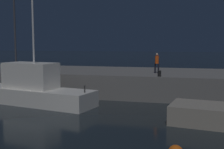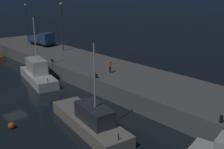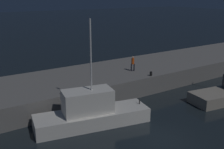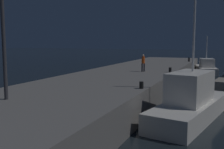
{
  "view_description": "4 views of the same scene",
  "coord_description": "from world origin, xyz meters",
  "px_view_note": "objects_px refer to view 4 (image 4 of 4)",
  "views": [
    {
      "loc": [
        8.03,
        -14.97,
        4.67
      ],
      "look_at": [
        1.5,
        10.23,
        1.91
      ],
      "focal_mm": 46.53,
      "sensor_mm": 36.0,
      "label": 1
    },
    {
      "loc": [
        31.06,
        -11.83,
        12.34
      ],
      "look_at": [
        5.15,
        11.52,
        1.66
      ],
      "focal_mm": 43.86,
      "sensor_mm": 36.0,
      "label": 2
    },
    {
      "loc": [
        -13.82,
        -13.78,
        10.92
      ],
      "look_at": [
        2.41,
        10.77,
        2.16
      ],
      "focal_mm": 44.11,
      "sensor_mm": 36.0,
      "label": 3
    },
    {
      "loc": [
        -21.95,
        3.22,
        5.15
      ],
      "look_at": [
        2.08,
        13.03,
        2.04
      ],
      "focal_mm": 44.16,
      "sensor_mm": 36.0,
      "label": 4
    }
  ],
  "objects_px": {
    "fishing_trawler_green": "(206,68)",
    "lamp_post_east": "(2,7)",
    "bollard_west": "(141,85)",
    "dockworker": "(143,62)",
    "fishing_boat_white": "(191,102)",
    "bollard_central": "(170,70)",
    "bollard_east": "(189,60)"
  },
  "relations": [
    {
      "from": "dockworker",
      "to": "bollard_east",
      "type": "bearing_deg",
      "value": -9.1
    },
    {
      "from": "dockworker",
      "to": "bollard_west",
      "type": "xyz_separation_m",
      "value": [
        -10.08,
        -2.74,
        -0.78
      ]
    },
    {
      "from": "fishing_trawler_green",
      "to": "bollard_central",
      "type": "relative_size",
      "value": 18.77
    },
    {
      "from": "dockworker",
      "to": "bollard_west",
      "type": "relative_size",
      "value": 3.83
    },
    {
      "from": "fishing_trawler_green",
      "to": "lamp_post_east",
      "type": "xyz_separation_m",
      "value": [
        -36.06,
        8.02,
        6.09
      ]
    },
    {
      "from": "fishing_trawler_green",
      "to": "bollard_west",
      "type": "xyz_separation_m",
      "value": [
        -30.03,
        2.27,
        1.45
      ]
    },
    {
      "from": "fishing_boat_white",
      "to": "bollard_east",
      "type": "relative_size",
      "value": 16.78
    },
    {
      "from": "fishing_trawler_green",
      "to": "bollard_west",
      "type": "bearing_deg",
      "value": 175.68
    },
    {
      "from": "lamp_post_east",
      "to": "bollard_west",
      "type": "relative_size",
      "value": 18.04
    },
    {
      "from": "lamp_post_east",
      "to": "dockworker",
      "type": "distance_m",
      "value": 16.84
    },
    {
      "from": "fishing_boat_white",
      "to": "lamp_post_east",
      "type": "distance_m",
      "value": 12.76
    },
    {
      "from": "fishing_boat_white",
      "to": "dockworker",
      "type": "height_order",
      "value": "fishing_boat_white"
    },
    {
      "from": "bollard_west",
      "to": "bollard_central",
      "type": "relative_size",
      "value": 0.97
    },
    {
      "from": "dockworker",
      "to": "bollard_central",
      "type": "height_order",
      "value": "dockworker"
    },
    {
      "from": "fishing_trawler_green",
      "to": "dockworker",
      "type": "xyz_separation_m",
      "value": [
        -19.95,
        5.01,
        2.23
      ]
    },
    {
      "from": "fishing_boat_white",
      "to": "fishing_trawler_green",
      "type": "height_order",
      "value": "fishing_boat_white"
    },
    {
      "from": "fishing_trawler_green",
      "to": "bollard_central",
      "type": "xyz_separation_m",
      "value": [
        -19.46,
        2.31,
        1.46
      ]
    },
    {
      "from": "bollard_west",
      "to": "bollard_east",
      "type": "height_order",
      "value": "bollard_east"
    },
    {
      "from": "dockworker",
      "to": "bollard_central",
      "type": "relative_size",
      "value": 3.72
    },
    {
      "from": "lamp_post_east",
      "to": "bollard_east",
      "type": "xyz_separation_m",
      "value": [
        32.71,
        -5.67,
        -4.56
      ]
    },
    {
      "from": "lamp_post_east",
      "to": "bollard_east",
      "type": "bearing_deg",
      "value": -9.83
    },
    {
      "from": "lamp_post_east",
      "to": "bollard_west",
      "type": "bearing_deg",
      "value": -43.62
    },
    {
      "from": "lamp_post_east",
      "to": "bollard_central",
      "type": "xyz_separation_m",
      "value": [
        16.6,
        -5.7,
        -4.63
      ]
    },
    {
      "from": "dockworker",
      "to": "fishing_trawler_green",
      "type": "bearing_deg",
      "value": -14.09
    },
    {
      "from": "fishing_trawler_green",
      "to": "dockworker",
      "type": "bearing_deg",
      "value": 165.91
    },
    {
      "from": "fishing_boat_white",
      "to": "lamp_post_east",
      "type": "height_order",
      "value": "lamp_post_east"
    },
    {
      "from": "dockworker",
      "to": "fishing_boat_white",
      "type": "bearing_deg",
      "value": -146.91
    },
    {
      "from": "fishing_boat_white",
      "to": "bollard_west",
      "type": "bearing_deg",
      "value": 110.56
    },
    {
      "from": "bollard_west",
      "to": "bollard_central",
      "type": "xyz_separation_m",
      "value": [
        10.57,
        0.05,
        0.01
      ]
    },
    {
      "from": "lamp_post_east",
      "to": "bollard_central",
      "type": "height_order",
      "value": "lamp_post_east"
    },
    {
      "from": "fishing_trawler_green",
      "to": "bollard_east",
      "type": "xyz_separation_m",
      "value": [
        -3.35,
        2.35,
        1.52
      ]
    },
    {
      "from": "dockworker",
      "to": "bollard_east",
      "type": "xyz_separation_m",
      "value": [
        16.6,
        -2.66,
        -0.71
      ]
    }
  ]
}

